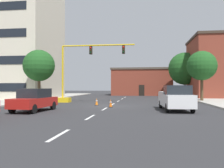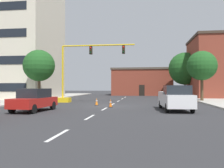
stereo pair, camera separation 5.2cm
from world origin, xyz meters
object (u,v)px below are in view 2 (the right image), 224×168
(tree_left_near, at_px, (39,66))
(sedan_red_mid_left, at_px, (34,100))
(traffic_signal_gantry, at_px, (73,83))
(traffic_cone_roadside_b, at_px, (97,102))
(tree_right_far, at_px, (185,69))
(traffic_cone_roadside_a, at_px, (111,103))
(pickup_truck_white, at_px, (175,98))
(tree_right_mid, at_px, (202,66))

(tree_left_near, bearing_deg, sedan_red_mid_left, -67.30)
(traffic_signal_gantry, bearing_deg, traffic_cone_roadside_b, -47.14)
(traffic_signal_gantry, bearing_deg, sedan_red_mid_left, -89.33)
(tree_right_far, distance_m, traffic_cone_roadside_a, 25.36)
(tree_right_far, relative_size, pickup_truck_white, 1.45)
(sedan_red_mid_left, bearing_deg, traffic_signal_gantry, 90.67)
(pickup_truck_white, bearing_deg, sedan_red_mid_left, -168.84)
(traffic_signal_gantry, distance_m, tree_left_near, 4.64)
(sedan_red_mid_left, distance_m, traffic_cone_roadside_b, 7.36)
(traffic_cone_roadside_a, bearing_deg, traffic_cone_roadside_b, 129.66)
(traffic_signal_gantry, relative_size, sedan_red_mid_left, 2.06)
(tree_left_near, distance_m, traffic_cone_roadside_b, 9.56)
(tree_right_mid, bearing_deg, sedan_red_mid_left, -138.21)
(tree_right_far, bearing_deg, traffic_signal_gantry, -133.37)
(tree_right_mid, distance_m, sedan_red_mid_left, 21.09)
(tree_left_near, xyz_separation_m, tree_right_mid, (19.74, 3.73, 0.07))
(traffic_signal_gantry, xyz_separation_m, tree_left_near, (-4.11, -0.27, 2.13))
(tree_left_near, height_order, tree_right_mid, tree_right_mid)
(pickup_truck_white, xyz_separation_m, traffic_cone_roadside_b, (-7.20, 4.28, -0.62))
(traffic_signal_gantry, relative_size, traffic_cone_roadside_a, 12.89)
(tree_right_mid, bearing_deg, traffic_cone_roadside_a, -136.98)
(traffic_cone_roadside_a, distance_m, traffic_cone_roadside_b, 2.69)
(tree_left_near, distance_m, tree_right_mid, 20.09)
(traffic_cone_roadside_b, bearing_deg, sedan_red_mid_left, -119.22)
(tree_left_near, height_order, tree_right_far, tree_right_far)
(traffic_signal_gantry, relative_size, tree_right_mid, 1.50)
(tree_left_near, height_order, pickup_truck_white, tree_left_near)
(sedan_red_mid_left, bearing_deg, tree_right_far, 60.03)
(tree_right_far, bearing_deg, traffic_cone_roadside_b, -120.21)
(tree_left_near, bearing_deg, pickup_truck_white, -28.03)
(sedan_red_mid_left, relative_size, traffic_cone_roadside_b, 6.44)
(sedan_red_mid_left, distance_m, traffic_cone_roadside_a, 6.87)
(traffic_cone_roadside_a, bearing_deg, traffic_signal_gantry, 131.80)
(tree_left_near, distance_m, traffic_cone_roadside_a, 11.87)
(traffic_cone_roadside_a, height_order, traffic_cone_roadside_b, traffic_cone_roadside_a)
(tree_right_far, relative_size, traffic_cone_roadside_a, 10.80)
(traffic_signal_gantry, distance_m, pickup_truck_white, 13.75)
(tree_right_far, height_order, traffic_cone_roadside_b, tree_right_far)
(pickup_truck_white, bearing_deg, traffic_cone_roadside_b, 149.31)
(pickup_truck_white, bearing_deg, traffic_cone_roadside_a, 158.10)
(tree_right_far, distance_m, sedan_red_mid_left, 31.48)
(tree_left_near, distance_m, sedan_red_mid_left, 11.52)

